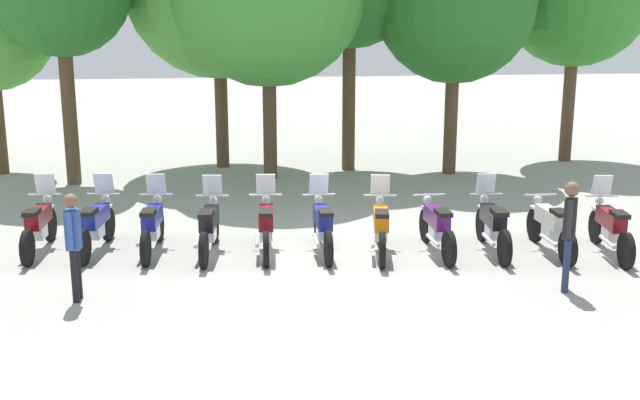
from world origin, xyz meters
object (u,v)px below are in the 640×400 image
(motorcycle_1, at_px, (96,224))
(tree_5, at_px, (455,3))
(motorcycle_7, at_px, (437,226))
(motorcycle_3, at_px, (209,227))
(motorcycle_2, at_px, (152,225))
(motorcycle_10, at_px, (610,227))
(motorcycle_0, at_px, (39,225))
(motorcycle_5, at_px, (323,225))
(motorcycle_8, at_px, (493,225))
(motorcycle_4, at_px, (266,226))
(person_1, at_px, (74,239))
(motorcycle_9, at_px, (550,226))
(motorcycle_6, at_px, (381,226))
(person_0, at_px, (569,227))

(motorcycle_1, bearing_deg, tree_5, -45.45)
(motorcycle_7, bearing_deg, motorcycle_3, 83.42)
(motorcycle_2, height_order, motorcycle_10, same)
(motorcycle_0, bearing_deg, motorcycle_2, -94.66)
(motorcycle_5, relative_size, motorcycle_8, 1.00)
(motorcycle_4, bearing_deg, motorcycle_10, -94.54)
(motorcycle_1, xyz_separation_m, motorcycle_7, (6.21, -0.88, -0.01))
(motorcycle_1, xyz_separation_m, person_1, (0.07, -2.57, 0.47))
(motorcycle_4, distance_m, motorcycle_5, 1.04)
(motorcycle_2, distance_m, motorcycle_10, 8.38)
(motorcycle_2, xyz_separation_m, motorcycle_4, (2.07, -0.30, 0.00))
(motorcycle_5, height_order, motorcycle_9, motorcycle_5)
(motorcycle_6, bearing_deg, motorcycle_9, -86.93)
(motorcycle_1, distance_m, motorcycle_4, 3.14)
(motorcycle_8, distance_m, tree_5, 8.36)
(motorcycle_2, distance_m, person_0, 7.31)
(person_1, bearing_deg, motorcycle_8, 18.11)
(person_1, relative_size, tree_5, 0.25)
(motorcycle_6, relative_size, motorcycle_9, 0.99)
(motorcycle_3, distance_m, motorcycle_9, 6.26)
(motorcycle_2, height_order, tree_5, tree_5)
(motorcycle_1, height_order, motorcycle_4, same)
(motorcycle_8, distance_m, person_0, 2.27)
(motorcycle_6, bearing_deg, motorcycle_8, -84.80)
(motorcycle_0, bearing_deg, motorcycle_7, -94.74)
(motorcycle_1, xyz_separation_m, person_0, (7.71, -3.11, 0.54))
(motorcycle_10, bearing_deg, motorcycle_2, 89.65)
(motorcycle_3, xyz_separation_m, tree_5, (6.48, 6.67, 4.05))
(motorcycle_4, bearing_deg, motorcycle_1, 85.00)
(motorcycle_3, bearing_deg, motorcycle_5, -87.73)
(motorcycle_3, xyz_separation_m, person_0, (5.64, -2.69, 0.54))
(person_0, bearing_deg, motorcycle_4, 176.12)
(motorcycle_10, distance_m, person_0, 2.43)
(motorcycle_10, xyz_separation_m, tree_5, (-0.78, 7.63, 4.05))
(motorcycle_4, height_order, tree_5, tree_5)
(motorcycle_6, relative_size, motorcycle_7, 0.99)
(motorcycle_1, relative_size, motorcycle_6, 1.00)
(motorcycle_2, xyz_separation_m, motorcycle_9, (7.25, -0.97, -0.01))
(motorcycle_0, distance_m, motorcycle_10, 10.47)
(motorcycle_4, bearing_deg, motorcycle_9, -93.64)
(motorcycle_6, height_order, motorcycle_10, same)
(motorcycle_3, bearing_deg, motorcycle_1, 85.34)
(motorcycle_6, xyz_separation_m, tree_5, (3.37, 7.04, 4.05))
(motorcycle_1, distance_m, person_1, 2.61)
(motorcycle_0, relative_size, motorcycle_9, 1.00)
(motorcycle_0, xyz_separation_m, person_1, (1.11, -2.67, 0.47))
(motorcycle_9, distance_m, tree_5, 8.44)
(motorcycle_4, bearing_deg, motorcycle_2, 85.52)
(motorcycle_10, bearing_deg, motorcycle_3, 90.35)
(motorcycle_1, height_order, motorcycle_7, motorcycle_1)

